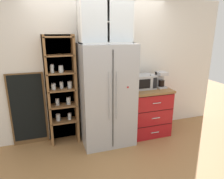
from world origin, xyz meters
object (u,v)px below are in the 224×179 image
Objects in this scene: microwave at (143,82)px; bottle_clear at (150,83)px; refrigerator at (107,95)px; chalkboard_menu at (28,109)px; coffee_maker at (161,79)px; mug_charcoal at (149,86)px.

bottle_clear is at bearing -33.79° from microwave.
chalkboard_menu is at bearing 166.03° from refrigerator.
bottle_clear is at bearing 1.50° from refrigerator.
coffee_maker is at bearing -6.45° from chalkboard_menu.
chalkboard_menu reaches higher than coffee_maker.
microwave is (0.74, 0.10, 0.16)m from refrigerator.
mug_charcoal is at bearing 5.18° from refrigerator.
microwave is at bearing 146.21° from bottle_clear.
chalkboard_menu is at bearing 171.97° from bottle_clear.
coffee_maker is at bearing -6.75° from microwave.
mug_charcoal is 0.09m from bottle_clear.
refrigerator is 0.87m from bottle_clear.
bottle_clear is at bearing -92.02° from mug_charcoal.
refrigerator is 1.39m from chalkboard_menu.
refrigerator is 6.65× the size of bottle_clear.
chalkboard_menu is at bearing 173.60° from microwave.
microwave is 0.14m from bottle_clear.
bottle_clear is at bearing -8.03° from chalkboard_menu.
chalkboard_menu is at bearing 173.41° from mug_charcoal.
bottle_clear is 2.24m from chalkboard_menu.
microwave is 0.36m from coffee_maker.
mug_charcoal is 2.22m from chalkboard_menu.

